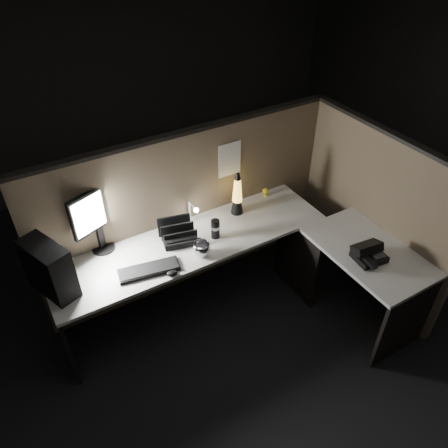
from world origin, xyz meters
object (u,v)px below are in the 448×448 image
monitor (96,215)px  lava_lamp (237,197)px  pc_tower (49,269)px  desk_phone (368,253)px  keyboard (149,270)px

monitor → lava_lamp: 1.18m
pc_tower → desk_phone: (2.14, -0.89, -0.15)m
keyboard → lava_lamp: (0.95, 0.29, 0.15)m
pc_tower → monitor: monitor is taller
desk_phone → monitor: bearing=152.6°
pc_tower → lava_lamp: 1.60m
pc_tower → lava_lamp: bearing=-16.9°
monitor → desk_phone: (1.71, -1.15, -0.27)m
keyboard → lava_lamp: 1.00m
monitor → desk_phone: 2.08m
monitor → lava_lamp: (1.16, -0.14, -0.16)m
desk_phone → pc_tower: bearing=164.1°
lava_lamp → keyboard: bearing=-163.1°
monitor → desk_phone: bearing=-55.4°
keyboard → lava_lamp: size_ratio=1.14×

